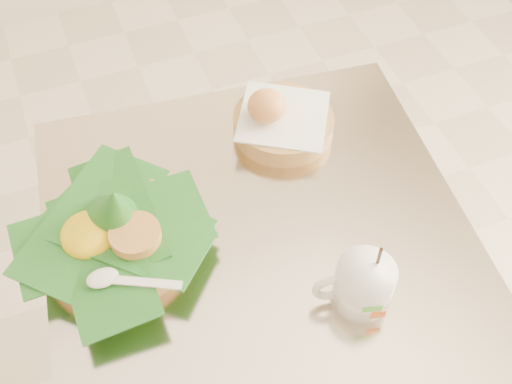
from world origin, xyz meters
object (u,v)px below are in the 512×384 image
object	(u,v)px
rice_basket	(113,232)
coffee_mug	(362,284)
cafe_table	(258,296)
bread_basket	(281,120)

from	to	relation	value
rice_basket	coffee_mug	world-z (taller)	coffee_mug
cafe_table	rice_basket	bearing A→B (deg)	166.22
coffee_mug	rice_basket	bearing A→B (deg)	144.93
coffee_mug	cafe_table	bearing A→B (deg)	119.72
bread_basket	cafe_table	bearing A→B (deg)	-121.59
cafe_table	bread_basket	xyz separation A→B (m)	(0.12, 0.20, 0.25)
cafe_table	coffee_mug	world-z (taller)	coffee_mug
cafe_table	rice_basket	distance (m)	0.35
rice_basket	bread_basket	distance (m)	0.38
cafe_table	coffee_mug	size ratio (longest dim) A/B	4.96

